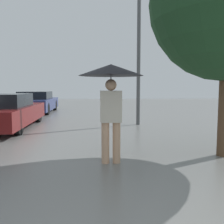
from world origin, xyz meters
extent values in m
cylinder|color=tan|center=(-0.07, 3.36, 0.37)|extent=(0.14, 0.14, 0.75)
cylinder|color=tan|center=(0.13, 3.36, 0.37)|extent=(0.14, 0.14, 0.75)
cube|color=beige|center=(0.03, 3.36, 1.03)|extent=(0.37, 0.22, 0.56)
sphere|color=tan|center=(0.03, 3.36, 1.41)|extent=(0.20, 0.20, 0.20)
cylinder|color=#515456|center=(0.03, 3.36, 1.27)|extent=(0.02, 0.02, 0.60)
cone|color=black|center=(0.03, 3.36, 1.67)|extent=(1.14, 1.14, 0.20)
cube|color=maroon|center=(-3.27, 7.68, 0.46)|extent=(1.87, 4.49, 0.56)
cube|color=black|center=(-3.27, 7.46, 0.95)|extent=(1.59, 2.02, 0.43)
cylinder|color=black|center=(-2.43, 9.07, 0.32)|extent=(0.18, 0.63, 0.63)
cylinder|color=black|center=(-2.43, 6.29, 0.32)|extent=(0.18, 0.63, 0.63)
cube|color=navy|center=(-3.33, 13.14, 0.47)|extent=(1.77, 4.50, 0.60)
cube|color=black|center=(-3.33, 12.91, 0.97)|extent=(1.51, 2.03, 0.40)
cylinder|color=black|center=(-4.13, 14.53, 0.30)|extent=(0.18, 0.61, 0.61)
cylinder|color=black|center=(-2.53, 14.53, 0.30)|extent=(0.18, 0.61, 0.61)
cylinder|color=black|center=(-4.13, 11.74, 0.30)|extent=(0.18, 0.61, 0.61)
cylinder|color=black|center=(-2.53, 11.74, 0.30)|extent=(0.18, 0.61, 0.61)
cylinder|color=brown|center=(2.30, 3.66, 1.08)|extent=(0.22, 0.22, 2.17)
cylinder|color=#515456|center=(1.43, 8.06, 2.46)|extent=(0.14, 0.14, 4.92)
camera|label=1|loc=(-0.33, -1.05, 1.36)|focal=40.00mm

